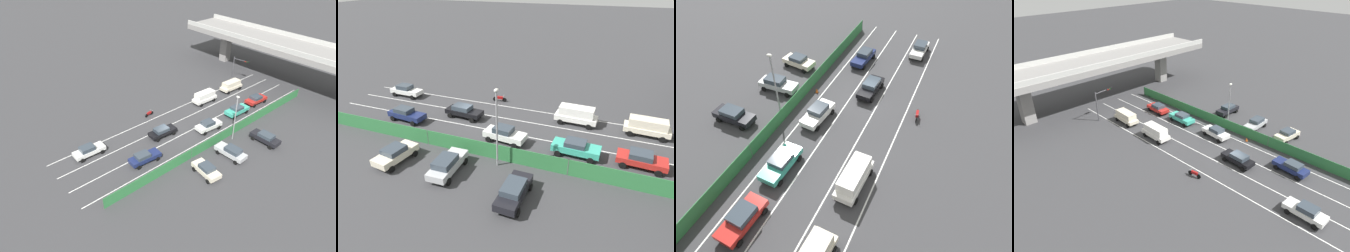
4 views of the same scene
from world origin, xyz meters
The scene contains 22 objects.
ground_plane centered at (0.00, 0.00, 0.00)m, with size 300.00×300.00×0.00m, color #38383A.
lane_line_left_edge centered at (-5.10, 5.87, 0.00)m, with size 0.14×47.73×0.01m, color silver.
lane_line_mid_left centered at (-1.70, 5.87, 0.00)m, with size 0.14×47.73×0.01m, color silver.
lane_line_mid_right centered at (1.70, 5.87, 0.00)m, with size 0.14×47.73×0.01m, color silver.
lane_line_right_edge centered at (5.10, 5.87, 0.00)m, with size 0.14×47.73×0.01m, color silver.
elevated_overpass centered at (0.00, 31.73, 7.14)m, with size 47.12×9.70×8.89m.
green_fence centered at (6.87, 5.87, 0.83)m, with size 0.10×43.83×1.65m.
car_sedan_navy centered at (3.16, -7.08, 0.89)m, with size 2.23×4.73×1.60m.
car_hatchback_white centered at (-3.37, -12.24, 0.90)m, with size 2.06×4.65×1.65m.
car_sedan_white centered at (3.46, 5.81, 0.92)m, with size 2.35×4.62×1.68m.
car_van_cream centered at (-3.38, 19.89, 1.15)m, with size 2.22×4.85×1.99m.
car_sedan_black centered at (-0.12, -1.02, 0.89)m, with size 2.22×4.70×1.59m.
car_van_white centered at (-3.43, 12.18, 1.22)m, with size 2.21×4.92×2.14m.
car_taxi_teal centered at (3.39, 13.26, 0.89)m, with size 2.20×4.70×1.59m.
car_sedan_red centered at (3.18, 19.19, 0.87)m, with size 2.27×4.49×1.56m.
motorcycle centered at (-6.37, 1.20, 0.46)m, with size 0.60×1.95×0.93m.
parked_sedan_cream centered at (10.68, -2.41, 0.90)m, with size 4.47×2.49×1.61m.
parked_wagon_silver centered at (10.41, 3.08, 0.94)m, with size 4.76×2.12×1.71m.
parked_sedan_dark centered at (11.59, 9.80, 0.92)m, with size 4.59×2.01×1.64m.
traffic_light centered at (-5.16, 24.07, 3.73)m, with size 3.49×0.76×5.23m.
street_lamp centered at (7.72, 6.77, 4.57)m, with size 0.60×0.36×7.59m.
traffic_cone centered at (5.84, 1.66, 0.27)m, with size 0.47×0.47×0.59m.
Camera 1 is at (30.82, -26.69, 28.33)m, focal length 32.91 mm.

